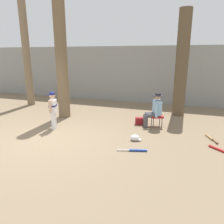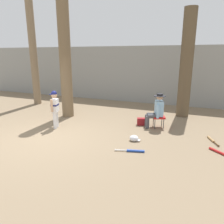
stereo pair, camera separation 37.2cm
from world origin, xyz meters
name	(u,v)px [view 2 (the right image)]	position (x,y,z in m)	size (l,w,h in m)	color
ground_plane	(46,138)	(0.00, 0.00, 0.00)	(60.00, 60.00, 0.00)	#7F6B51
concrete_back_wall	(118,74)	(0.00, 6.20, 1.46)	(18.00, 0.36, 2.91)	gray
tree_near_player	(66,66)	(-0.76, 2.37, 2.04)	(0.69, 0.69, 4.75)	brown
tree_behind_spectator	(186,74)	(3.65, 4.20, 1.75)	(0.85, 0.85, 4.36)	brown
young_ballplayer	(55,107)	(-0.32, 0.95, 0.74)	(0.44, 0.56, 1.31)	white
folding_stool	(159,117)	(3.00, 2.33, 0.36)	(0.52, 0.52, 0.41)	red
seated_spectator	(156,110)	(2.91, 2.29, 0.64)	(0.67, 0.54, 1.20)	#47474C
handbag_beside_stool	(142,122)	(2.40, 2.36, 0.13)	(0.34, 0.18, 0.26)	maroon
tree_far_left	(33,51)	(-3.54, 3.75, 2.67)	(0.56, 0.56, 5.92)	#7F6B51
bat_blue_youth	(133,151)	(2.77, 0.08, 0.03)	(0.77, 0.27, 0.07)	#2347AD
bat_wood_tan	(212,140)	(4.71, 1.69, 0.03)	(0.32, 0.68, 0.07)	tan
bat_red_barrel	(219,152)	(4.87, 0.85, 0.03)	(0.65, 0.58, 0.07)	red
batting_helmet_white	(134,138)	(2.57, 0.82, 0.08)	(0.32, 0.25, 0.18)	silver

